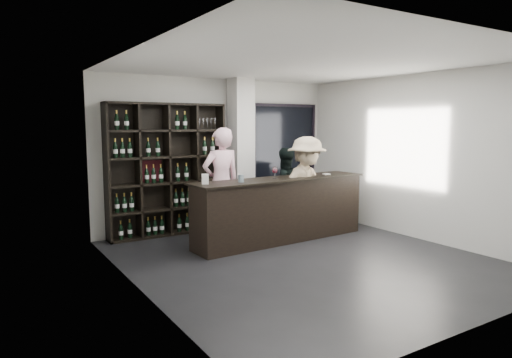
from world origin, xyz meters
TOP-DOWN VIEW (x-y plane):
  - floor at (0.00, 0.00)m, footprint 5.00×5.50m
  - wine_shelf at (-1.15, 2.57)m, footprint 2.20×0.35m
  - structural_column at (0.35, 2.47)m, footprint 0.40×0.40m
  - glass_panel at (1.55, 2.69)m, footprint 1.60×0.08m
  - tasting_counter at (0.35, 1.10)m, footprint 3.33×0.69m
  - taster_pink at (-0.42, 1.85)m, footprint 0.72×0.47m
  - taster_black at (0.95, 1.85)m, footprint 0.86×0.72m
  - customer at (0.86, 1.05)m, footprint 1.25×0.84m
  - wine_glass at (0.22, 1.11)m, footprint 0.12×0.12m
  - spit_cup at (-0.52, 0.99)m, footprint 0.11×0.11m
  - napkin_stack at (1.39, 1.12)m, footprint 0.13×0.13m
  - card_stand at (-1.11, 1.07)m, footprint 0.12×0.09m

SIDE VIEW (x-z plane):
  - floor at x=0.00m, z-range -0.01..0.00m
  - tasting_counter at x=0.35m, z-range 0.00..1.10m
  - taster_black at x=0.95m, z-range 0.00..1.57m
  - customer at x=0.86m, z-range 0.00..1.81m
  - taster_pink at x=-0.42m, z-range 0.00..1.96m
  - napkin_stack at x=1.39m, z-range 1.10..1.12m
  - spit_cup at x=-0.52m, z-range 1.10..1.22m
  - card_stand at x=-1.11m, z-range 1.10..1.26m
  - wine_shelf at x=-1.15m, z-range 0.00..2.40m
  - wine_glass at x=0.22m, z-range 1.10..1.32m
  - glass_panel at x=1.55m, z-range 0.35..2.45m
  - structural_column at x=0.35m, z-range 0.00..2.90m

